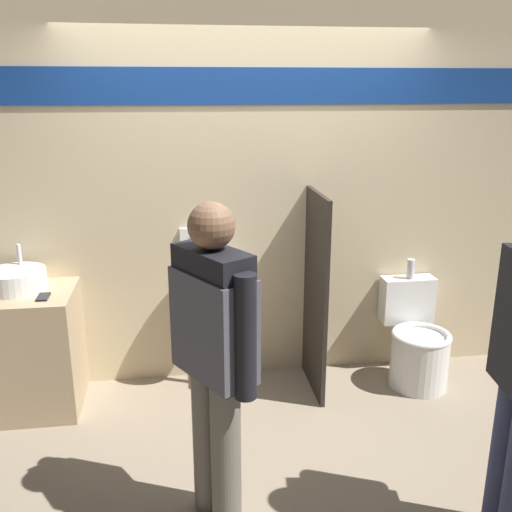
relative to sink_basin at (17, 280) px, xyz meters
name	(u,v)px	position (x,y,z in m)	size (l,w,h in m)	color
ground_plane	(259,411)	(1.56, -0.34, -0.90)	(16.00, 16.00, 0.00)	gray
display_wall	(248,197)	(1.56, 0.26, 0.46)	(4.15, 0.07, 2.70)	beige
sink_counter	(15,352)	(-0.05, -0.06, -0.48)	(0.82, 0.57, 0.83)	tan
sink_basin	(17,280)	(0.00, 0.00, 0.00)	(0.38, 0.38, 0.28)	white
cell_phone	(43,297)	(0.20, -0.17, -0.06)	(0.07, 0.14, 0.01)	black
divider_near_counter	(316,294)	(2.00, -0.07, -0.18)	(0.03, 0.59, 1.44)	#28231E
urinal_near_counter	(204,280)	(1.23, 0.08, -0.09)	(0.33, 0.31, 1.21)	silver
toilet	(416,344)	(2.77, -0.09, -0.60)	(0.43, 0.59, 0.89)	white
person_in_vest	(214,346)	(1.21, -1.27, 0.05)	(0.40, 0.50, 1.64)	#666056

